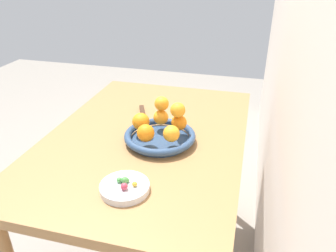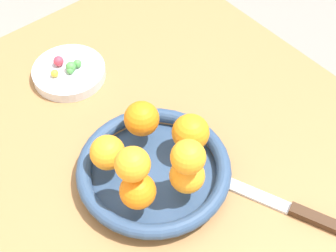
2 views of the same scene
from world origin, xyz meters
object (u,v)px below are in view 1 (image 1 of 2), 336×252
(orange_1, at_px, (171,134))
(orange_2, at_px, (179,123))
(candy_ball_3, at_px, (135,184))
(candy_dish, at_px, (125,188))
(fruit_bowl, at_px, (160,137))
(orange_5, at_px, (162,104))
(candy_ball_0, at_px, (124,187))
(knife, at_px, (143,117))
(orange_0, at_px, (146,133))
(orange_6, at_px, (178,110))
(candy_ball_4, at_px, (125,180))
(candy_ball_1, at_px, (119,180))
(candy_ball_2, at_px, (127,180))
(dining_table, at_px, (147,153))
(orange_3, at_px, (161,117))
(orange_4, at_px, (141,122))

(orange_1, distance_m, orange_2, 0.09)
(candy_ball_3, bearing_deg, candy_dish, -87.56)
(fruit_bowl, height_order, orange_2, orange_2)
(fruit_bowl, distance_m, orange_5, 0.13)
(fruit_bowl, bearing_deg, candy_ball_0, -2.32)
(candy_ball_0, bearing_deg, knife, -167.33)
(orange_1, distance_m, orange_5, 0.15)
(orange_0, relative_size, orange_6, 1.13)
(knife, bearing_deg, orange_0, 20.90)
(orange_1, bearing_deg, fruit_bowl, -131.52)
(orange_1, relative_size, orange_5, 1.08)
(fruit_bowl, xyz_separation_m, candy_ball_4, (0.30, -0.02, 0.01))
(candy_dish, distance_m, candy_ball_1, 0.03)
(candy_dish, height_order, candy_ball_4, candy_ball_4)
(candy_dish, xyz_separation_m, orange_6, (-0.34, 0.08, 0.12))
(orange_6, height_order, knife, orange_6)
(orange_1, bearing_deg, orange_6, 177.08)
(candy_ball_1, distance_m, candy_ball_2, 0.02)
(orange_5, distance_m, candy_ball_1, 0.38)
(orange_1, height_order, candy_ball_3, orange_1)
(dining_table, xyz_separation_m, candy_ball_0, (0.37, 0.05, 0.12))
(dining_table, xyz_separation_m, orange_1, (0.09, 0.12, 0.16))
(orange_5, height_order, candy_ball_1, orange_5)
(candy_ball_0, bearing_deg, orange_3, -179.73)
(fruit_bowl, bearing_deg, candy_dish, -4.01)
(candy_dish, relative_size, candy_ball_4, 7.12)
(orange_3, height_order, candy_ball_4, orange_3)
(orange_0, distance_m, candy_ball_0, 0.26)
(fruit_bowl, bearing_deg, candy_ball_2, -3.54)
(fruit_bowl, xyz_separation_m, orange_2, (-0.04, 0.06, 0.05))
(orange_2, distance_m, candy_ball_1, 0.36)
(candy_ball_1, distance_m, knife, 0.49)
(candy_ball_0, xyz_separation_m, candy_ball_1, (-0.03, -0.03, -0.00))
(candy_ball_1, bearing_deg, orange_6, 162.85)
(orange_0, relative_size, orange_2, 1.07)
(orange_6, relative_size, candy_ball_2, 3.94)
(candy_ball_2, bearing_deg, orange_2, 166.09)
(fruit_bowl, height_order, orange_4, orange_4)
(candy_ball_1, height_order, candy_ball_2, candy_ball_1)
(candy_dish, height_order, orange_6, orange_6)
(candy_ball_0, relative_size, candy_ball_4, 1.02)
(fruit_bowl, bearing_deg, knife, -144.89)
(orange_0, relative_size, candy_ball_3, 4.01)
(fruit_bowl, xyz_separation_m, candy_ball_3, (0.31, 0.01, 0.01))
(candy_ball_0, bearing_deg, orange_2, 168.09)
(orange_6, height_order, candy_ball_0, orange_6)
(candy_ball_0, height_order, candy_ball_3, candy_ball_0)
(orange_1, xyz_separation_m, orange_2, (-0.09, 0.01, -0.00))
(orange_2, height_order, candy_ball_3, orange_2)
(orange_4, relative_size, candy_ball_3, 4.18)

